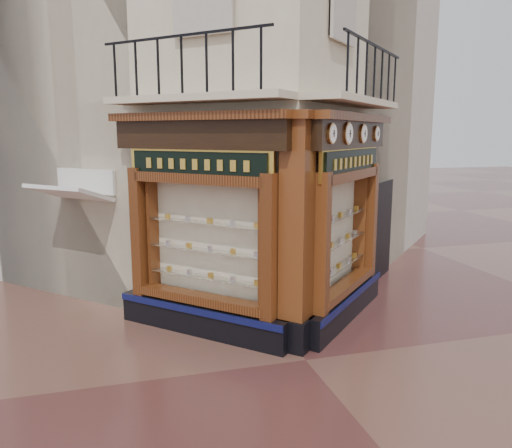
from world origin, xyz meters
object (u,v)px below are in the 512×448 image
object	(u,v)px
clock_a	(332,133)
signboard_right	(352,162)
clock_d	(376,134)
signboard_left	(197,164)
corner_pilaster	(297,237)
clock_c	(363,134)
awning	(77,309)
clock_b	(348,134)

from	to	relation	value
clock_a	signboard_right	xyz separation A→B (m)	(0.89, 1.05, -0.52)
clock_d	signboard_left	world-z (taller)	clock_d
corner_pilaster	clock_d	xyz separation A→B (m)	(2.38, 1.78, 1.67)
signboard_left	signboard_right	size ratio (longest dim) A/B	0.97
clock_c	clock_d	size ratio (longest dim) A/B	1.15
clock_a	awning	xyz separation A→B (m)	(-4.31, 3.07, -3.62)
corner_pilaster	signboard_right	world-z (taller)	corner_pilaster
clock_c	clock_d	bearing A→B (deg)	-0.00
clock_a	clock_d	xyz separation A→B (m)	(1.81, 1.81, 0.00)
corner_pilaster	awning	xyz separation A→B (m)	(-3.74, 3.04, -1.95)
clock_a	clock_c	world-z (taller)	clock_c
clock_d	clock_c	bearing A→B (deg)	180.00
corner_pilaster	signboard_right	bearing A→B (deg)	-10.25
awning	signboard_right	world-z (taller)	signboard_right
clock_d	awning	size ratio (longest dim) A/B	0.20
clock_c	awning	size ratio (longest dim) A/B	0.23
clock_b	signboard_left	distance (m)	2.69
clock_b	clock_c	bearing A→B (deg)	0.00
clock_c	awning	xyz separation A→B (m)	(-5.49, 1.89, -3.62)
clock_d	signboard_left	size ratio (longest dim) A/B	0.15
clock_b	signboard_right	distance (m)	0.78
clock_a	clock_c	distance (m)	1.66
clock_d	signboard_right	bearing A→B (deg)	174.69
clock_c	awning	world-z (taller)	clock_c
signboard_right	clock_c	bearing A→B (deg)	-20.71
clock_b	signboard_left	size ratio (longest dim) A/B	0.18
signboard_right	awning	bearing A→B (deg)	113.77
clock_d	signboard_right	world-z (taller)	clock_d
clock_c	signboard_right	size ratio (longest dim) A/B	0.17
clock_c	clock_d	distance (m)	0.90
awning	signboard_right	xyz separation A→B (m)	(5.20, -2.02, 3.10)
clock_a	signboard_left	world-z (taller)	clock_a
clock_a	signboard_left	bearing A→B (deg)	107.72
awning	clock_d	bearing A→B (deg)	-146.62
clock_d	signboard_left	xyz separation A→B (m)	(-3.84, -0.76, -0.52)
clock_b	awning	world-z (taller)	clock_b
signboard_left	clock_a	bearing A→B (deg)	-162.28
signboard_right	signboard_left	bearing A→B (deg)	135.00
clock_b	clock_d	world-z (taller)	clock_b
clock_b	clock_d	bearing A→B (deg)	0.00
awning	signboard_left	bearing A→B (deg)	-176.55
clock_c	awning	distance (m)	6.84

